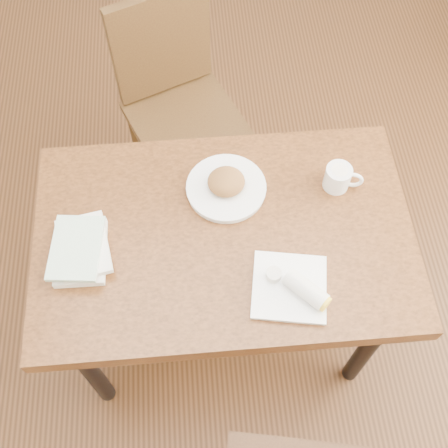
{
  "coord_description": "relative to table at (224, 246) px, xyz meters",
  "views": [
    {
      "loc": [
        -0.07,
        -0.83,
        2.25
      ],
      "look_at": [
        0.0,
        0.0,
        0.8
      ],
      "focal_mm": 45.0,
      "sensor_mm": 36.0,
      "label": 1
    }
  ],
  "objects": [
    {
      "name": "chair_far",
      "position": [
        -0.13,
        0.76,
        -0.11
      ],
      "size": [
        0.55,
        0.55,
        0.95
      ],
      "color": "#402C12",
      "rests_on": "ground"
    },
    {
      "name": "plate_burrito",
      "position": [
        0.18,
        -0.21,
        0.11
      ],
      "size": [
        0.25,
        0.25,
        0.07
      ],
      "color": "white",
      "rests_on": "table"
    },
    {
      "name": "ground",
      "position": [
        0.0,
        0.0,
        -0.66
      ],
      "size": [
        4.0,
        5.0,
        0.01
      ],
      "primitive_type": "cube",
      "color": "#472814",
      "rests_on": "ground"
    },
    {
      "name": "book_stack",
      "position": [
        -0.43,
        -0.04,
        0.12
      ],
      "size": [
        0.19,
        0.24,
        0.06
      ],
      "color": "white",
      "rests_on": "table"
    },
    {
      "name": "table",
      "position": [
        0.0,
        0.0,
        0.0
      ],
      "size": [
        1.17,
        0.74,
        0.75
      ],
      "color": "brown",
      "rests_on": "ground"
    },
    {
      "name": "coffee_mug",
      "position": [
        0.38,
        0.14,
        0.13
      ],
      "size": [
        0.12,
        0.08,
        0.08
      ],
      "color": "white",
      "rests_on": "table"
    },
    {
      "name": "plate_scone",
      "position": [
        0.02,
        0.15,
        0.12
      ],
      "size": [
        0.26,
        0.26,
        0.08
      ],
      "color": "white",
      "rests_on": "table"
    }
  ]
}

